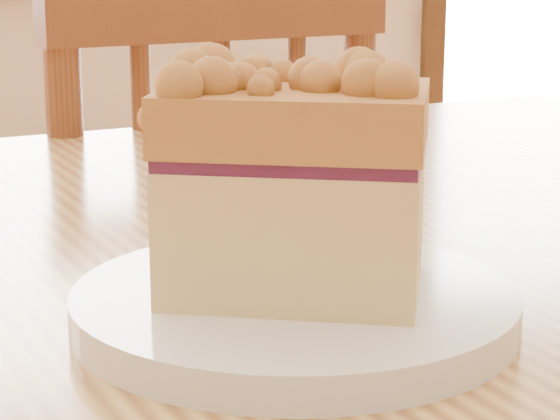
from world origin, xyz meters
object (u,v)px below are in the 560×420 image
Objects in this scene: cafe_table_main at (134,402)px; cafe_chair_main at (173,348)px; cake_slice at (290,176)px; plate at (295,308)px.

cafe_table_main is 0.65m from cafe_chair_main.
cafe_chair_main is 6.16× the size of cake_slice.
cafe_table_main is 10.08× the size of cake_slice.
cake_slice is at bearing -75.53° from cafe_table_main.
cafe_chair_main is (0.11, 0.61, -0.21)m from cafe_table_main.
cafe_chair_main reaches higher than cake_slice.
plate is 1.48× the size of cake_slice.
plate is at bearing 72.06° from cafe_chair_main.
cafe_table_main is at bearing 140.03° from cake_slice.
plate reaches higher than cafe_table_main.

